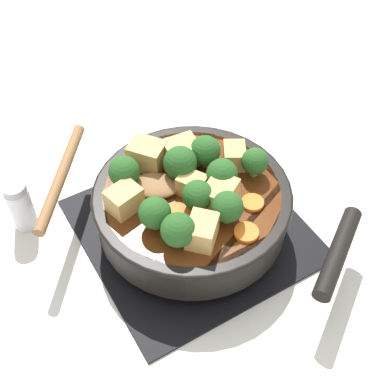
# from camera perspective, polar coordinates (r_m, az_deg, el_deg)

# --- Properties ---
(ground_plane) EXTENTS (2.40, 2.40, 0.00)m
(ground_plane) POSITION_cam_1_polar(r_m,az_deg,el_deg) (0.81, -0.00, -4.09)
(ground_plane) COLOR silver
(front_burner_grate) EXTENTS (0.31, 0.31, 0.03)m
(front_burner_grate) POSITION_cam_1_polar(r_m,az_deg,el_deg) (0.80, -0.00, -3.56)
(front_burner_grate) COLOR black
(front_burner_grate) RESTS_ON ground_plane
(skillet_pan) EXTENTS (0.37, 0.32, 0.06)m
(skillet_pan) POSITION_cam_1_polar(r_m,az_deg,el_deg) (0.76, 0.14, -1.39)
(skillet_pan) COLOR black
(skillet_pan) RESTS_ON front_burner_grate
(wooden_spoon) EXTENTS (0.21, 0.22, 0.02)m
(wooden_spoon) POSITION_cam_1_polar(r_m,az_deg,el_deg) (0.76, -9.28, 1.21)
(wooden_spoon) COLOR olive
(wooden_spoon) RESTS_ON skillet_pan
(tofu_cube_center_large) EXTENTS (0.05, 0.05, 0.03)m
(tofu_cube_center_large) POSITION_cam_1_polar(r_m,az_deg,el_deg) (0.77, 4.53, 3.88)
(tofu_cube_center_large) COLOR tan
(tofu_cube_center_large) RESTS_ON skillet_pan
(tofu_cube_near_handle) EXTENTS (0.04, 0.05, 0.04)m
(tofu_cube_near_handle) POSITION_cam_1_polar(r_m,az_deg,el_deg) (0.77, -1.15, 4.22)
(tofu_cube_near_handle) COLOR tan
(tofu_cube_near_handle) RESTS_ON skillet_pan
(tofu_cube_east_chunk) EXTENTS (0.04, 0.05, 0.03)m
(tofu_cube_east_chunk) POSITION_cam_1_polar(r_m,az_deg,el_deg) (0.72, -7.26, -0.78)
(tofu_cube_east_chunk) COLOR tan
(tofu_cube_east_chunk) RESTS_ON skillet_pan
(tofu_cube_west_chunk) EXTENTS (0.05, 0.04, 0.03)m
(tofu_cube_west_chunk) POSITION_cam_1_polar(r_m,az_deg,el_deg) (0.73, -0.41, 0.83)
(tofu_cube_west_chunk) COLOR tan
(tofu_cube_west_chunk) RESTS_ON skillet_pan
(tofu_cube_back_piece) EXTENTS (0.06, 0.06, 0.04)m
(tofu_cube_back_piece) POSITION_cam_1_polar(r_m,az_deg,el_deg) (0.77, -4.81, 3.97)
(tofu_cube_back_piece) COLOR tan
(tofu_cube_back_piece) RESTS_ON skillet_pan
(tofu_cube_front_piece) EXTENTS (0.06, 0.06, 0.04)m
(tofu_cube_front_piece) POSITION_cam_1_polar(r_m,az_deg,el_deg) (0.68, 1.09, -4.20)
(tofu_cube_front_piece) COLOR tan
(tofu_cube_front_piece) RESTS_ON skillet_pan
(tofu_cube_mid_small) EXTENTS (0.06, 0.06, 0.04)m
(tofu_cube_mid_small) POSITION_cam_1_polar(r_m,az_deg,el_deg) (0.72, 3.01, -0.34)
(tofu_cube_mid_small) COLOR tan
(tofu_cube_mid_small) RESTS_ON skillet_pan
(broccoli_floret_near_spoon) EXTENTS (0.04, 0.04, 0.05)m
(broccoli_floret_near_spoon) POSITION_cam_1_polar(r_m,az_deg,el_deg) (0.76, 1.40, 4.41)
(broccoli_floret_near_spoon) COLOR #709956
(broccoli_floret_near_spoon) RESTS_ON skillet_pan
(broccoli_floret_center_top) EXTENTS (0.04, 0.04, 0.05)m
(broccoli_floret_center_top) POSITION_cam_1_polar(r_m,az_deg,el_deg) (0.70, 0.60, -0.38)
(broccoli_floret_center_top) COLOR #709956
(broccoli_floret_center_top) RESTS_ON skillet_pan
(broccoli_floret_east_rim) EXTENTS (0.04, 0.04, 0.05)m
(broccoli_floret_east_rim) POSITION_cam_1_polar(r_m,az_deg,el_deg) (0.73, 3.21, 1.88)
(broccoli_floret_east_rim) COLOR #709956
(broccoli_floret_east_rim) RESTS_ON skillet_pan
(broccoli_floret_west_rim) EXTENTS (0.04, 0.04, 0.05)m
(broccoli_floret_west_rim) POSITION_cam_1_polar(r_m,az_deg,el_deg) (0.67, -1.50, -4.08)
(broccoli_floret_west_rim) COLOR #709956
(broccoli_floret_west_rim) RESTS_ON skillet_pan
(broccoli_floret_north_edge) EXTENTS (0.05, 0.05, 0.05)m
(broccoli_floret_north_edge) POSITION_cam_1_polar(r_m,az_deg,el_deg) (0.74, -1.01, 3.22)
(broccoli_floret_north_edge) COLOR #709956
(broccoli_floret_north_edge) RESTS_ON skillet_pan
(broccoli_floret_south_cluster) EXTENTS (0.04, 0.04, 0.05)m
(broccoli_floret_south_cluster) POSITION_cam_1_polar(r_m,az_deg,el_deg) (0.69, -3.99, -2.26)
(broccoli_floret_south_cluster) COLOR #709956
(broccoli_floret_south_cluster) RESTS_ON skillet_pan
(broccoli_floret_mid_floret) EXTENTS (0.04, 0.04, 0.05)m
(broccoli_floret_mid_floret) POSITION_cam_1_polar(r_m,az_deg,el_deg) (0.75, 6.71, 3.25)
(broccoli_floret_mid_floret) COLOR #709956
(broccoli_floret_mid_floret) RESTS_ON skillet_pan
(broccoli_floret_small_inner) EXTENTS (0.04, 0.04, 0.05)m
(broccoli_floret_small_inner) POSITION_cam_1_polar(r_m,az_deg,el_deg) (0.69, 3.79, -1.61)
(broccoli_floret_small_inner) COLOR #709956
(broccoli_floret_small_inner) RESTS_ON skillet_pan
(broccoli_floret_tall_stem) EXTENTS (0.04, 0.04, 0.05)m
(broccoli_floret_tall_stem) POSITION_cam_1_polar(r_m,az_deg,el_deg) (0.74, -7.24, 2.16)
(broccoli_floret_tall_stem) COLOR #709956
(broccoli_floret_tall_stem) RESTS_ON skillet_pan
(carrot_slice_orange_thin) EXTENTS (0.03, 0.03, 0.01)m
(carrot_slice_orange_thin) POSITION_cam_1_polar(r_m,az_deg,el_deg) (0.70, 5.82, -4.30)
(carrot_slice_orange_thin) COLOR orange
(carrot_slice_orange_thin) RESTS_ON skillet_pan
(carrot_slice_near_center) EXTENTS (0.03, 0.03, 0.01)m
(carrot_slice_near_center) POSITION_cam_1_polar(r_m,az_deg,el_deg) (0.81, -2.40, 5.07)
(carrot_slice_near_center) COLOR orange
(carrot_slice_near_center) RESTS_ON skillet_pan
(carrot_slice_edge_slice) EXTENTS (0.03, 0.03, 0.01)m
(carrot_slice_edge_slice) POSITION_cam_1_polar(r_m,az_deg,el_deg) (0.73, 6.49, -1.13)
(carrot_slice_edge_slice) COLOR orange
(carrot_slice_edge_slice) RESTS_ON skillet_pan
(carrot_slice_under_broccoli) EXTENTS (0.03, 0.03, 0.01)m
(carrot_slice_under_broccoli) POSITION_cam_1_polar(r_m,az_deg,el_deg) (0.72, -1.32, -2.19)
(carrot_slice_under_broccoli) COLOR orange
(carrot_slice_under_broccoli) RESTS_ON skillet_pan
(salt_shaker) EXTENTS (0.04, 0.04, 0.09)m
(salt_shaker) POSITION_cam_1_polar(r_m,az_deg,el_deg) (0.83, -17.81, -1.41)
(salt_shaker) COLOR white
(salt_shaker) RESTS_ON ground_plane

